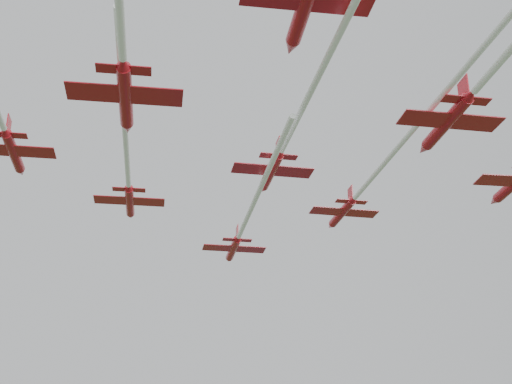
{
  "coord_description": "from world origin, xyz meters",
  "views": [
    {
      "loc": [
        2.53,
        -76.81,
        24.01
      ],
      "look_at": [
        0.64,
        -0.24,
        56.13
      ],
      "focal_mm": 50.0,
      "sensor_mm": 36.0,
      "label": 1
    }
  ],
  "objects_px": {
    "jet_row2_right": "(381,166)",
    "jet_row3_mid": "(289,134)",
    "jet_row2_left": "(128,171)",
    "jet_lead": "(243,226)"
  },
  "relations": [
    {
      "from": "jet_row2_left",
      "to": "jet_row3_mid",
      "type": "height_order",
      "value": "jet_row2_left"
    },
    {
      "from": "jet_row2_left",
      "to": "jet_row3_mid",
      "type": "bearing_deg",
      "value": -39.28
    },
    {
      "from": "jet_lead",
      "to": "jet_row3_mid",
      "type": "xyz_separation_m",
      "value": [
        5.43,
        -23.3,
        0.96
      ]
    },
    {
      "from": "jet_row2_right",
      "to": "jet_row3_mid",
      "type": "xyz_separation_m",
      "value": [
        -10.14,
        -8.84,
        -0.56
      ]
    },
    {
      "from": "jet_row2_right",
      "to": "jet_row3_mid",
      "type": "bearing_deg",
      "value": -151.35
    },
    {
      "from": "jet_row2_right",
      "to": "jet_row3_mid",
      "type": "relative_size",
      "value": 1.3
    },
    {
      "from": "jet_row2_right",
      "to": "jet_lead",
      "type": "bearing_deg",
      "value": 124.7
    },
    {
      "from": "jet_row2_left",
      "to": "jet_row2_right",
      "type": "xyz_separation_m",
      "value": [
        27.92,
        -1.38,
        -0.46
      ]
    },
    {
      "from": "jet_row3_mid",
      "to": "jet_lead",
      "type": "bearing_deg",
      "value": 91.21
    },
    {
      "from": "jet_row2_left",
      "to": "jet_row3_mid",
      "type": "relative_size",
      "value": 1.03
    }
  ]
}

